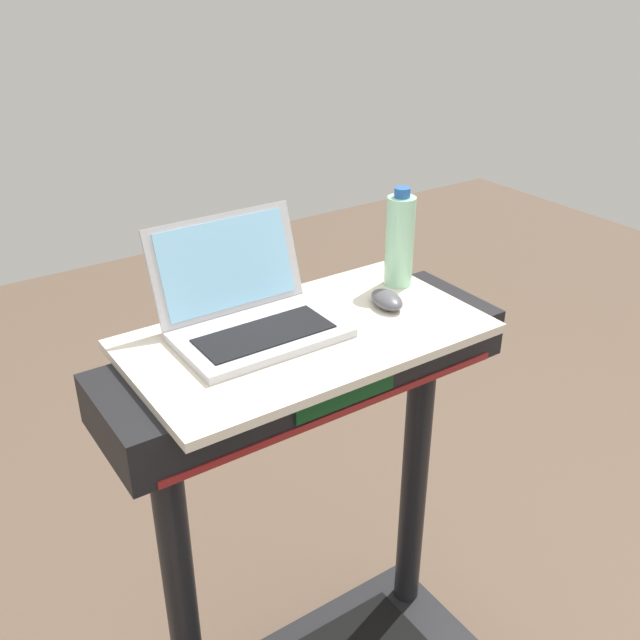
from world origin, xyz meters
TOP-DOWN VIEW (x-y plane):
  - desk_board at (0.00, 0.70)m, footprint 0.75×0.42m
  - laptop at (-0.09, 0.77)m, footprint 0.34×0.28m
  - computer_mouse at (0.21, 0.70)m, footprint 0.08×0.11m
  - water_bottle at (0.31, 0.78)m, footprint 0.07×0.07m

SIDE VIEW (x-z plane):
  - desk_board at x=0.00m, z-range 1.11..1.13m
  - computer_mouse at x=0.21m, z-range 1.13..1.16m
  - laptop at x=-0.09m, z-range 1.06..1.28m
  - water_bottle at x=0.31m, z-range 1.12..1.36m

